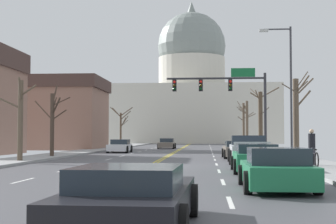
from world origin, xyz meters
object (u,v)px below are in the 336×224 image
(sedan_near_02, at_px, (256,159))
(sedan_oncoming_01, at_px, (167,144))
(sedan_near_00, at_px, (237,150))
(pedestrian_00, at_px, (312,145))
(sedan_near_03, at_px, (276,170))
(pickup_truck_near_01, at_px, (249,150))
(sedan_oncoming_00, at_px, (120,146))
(street_lamp_right, at_px, (287,81))
(bicycle_parked, at_px, (314,159))
(signal_gantry, at_px, (229,92))
(sedan_near_04, at_px, (131,199))

(sedan_near_02, height_order, sedan_oncoming_01, sedan_oncoming_01)
(sedan_near_00, distance_m, pedestrian_00, 10.71)
(sedan_near_00, height_order, sedan_near_03, sedan_near_03)
(pickup_truck_near_01, height_order, sedan_oncoming_00, pickup_truck_near_01)
(pickup_truck_near_01, bearing_deg, sedan_near_02, -92.37)
(pickup_truck_near_01, xyz_separation_m, sedan_oncoming_00, (-10.42, 17.15, -0.16))
(street_lamp_right, height_order, sedan_near_00, street_lamp_right)
(sedan_near_02, xyz_separation_m, pedestrian_00, (3.03, 3.08, 0.54))
(sedan_oncoming_00, xyz_separation_m, bicycle_parked, (13.00, -22.35, -0.08))
(sedan_near_03, bearing_deg, sedan_oncoming_01, 98.57)
(signal_gantry, distance_m, sedan_oncoming_01, 20.86)
(signal_gantry, distance_m, street_lamp_right, 9.09)
(sedan_near_04, height_order, sedan_oncoming_01, sedan_oncoming_01)
(street_lamp_right, relative_size, pickup_truck_near_01, 1.50)
(pickup_truck_near_01, distance_m, sedan_near_04, 20.93)
(sedan_oncoming_00, xyz_separation_m, pedestrian_00, (13.16, -21.09, 0.55))
(signal_gantry, bearing_deg, street_lamp_right, -69.49)
(signal_gantry, distance_m, sedan_near_04, 32.02)
(street_lamp_right, bearing_deg, pickup_truck_near_01, -136.69)
(signal_gantry, height_order, sedan_oncoming_01, signal_gantry)
(sedan_near_02, xyz_separation_m, sedan_oncoming_00, (-10.13, 24.17, -0.02))
(sedan_oncoming_01, height_order, pedestrian_00, pedestrian_00)
(sedan_near_00, height_order, sedan_oncoming_01, sedan_oncoming_01)
(street_lamp_right, distance_m, sedan_oncoming_00, 20.12)
(street_lamp_right, height_order, sedan_near_03, street_lamp_right)
(sedan_near_03, distance_m, sedan_oncoming_00, 32.79)
(sedan_near_04, xyz_separation_m, pedestrian_00, (6.45, 16.66, 0.60))
(street_lamp_right, relative_size, sedan_near_00, 1.94)
(signal_gantry, height_order, sedan_oncoming_00, signal_gantry)
(sedan_oncoming_00, height_order, sedan_oncoming_01, sedan_oncoming_01)
(sedan_near_00, height_order, sedan_near_02, sedan_near_02)
(sedan_near_00, relative_size, sedan_near_04, 0.91)
(sedan_oncoming_01, height_order, bicycle_parked, sedan_oncoming_01)
(sedan_oncoming_01, bearing_deg, bicycle_parked, -74.80)
(signal_gantry, bearing_deg, sedan_near_03, -89.51)
(sedan_oncoming_01, bearing_deg, sedan_near_02, -79.71)
(sedan_oncoming_00, height_order, pedestrian_00, pedestrian_00)
(sedan_oncoming_00, relative_size, bicycle_parked, 2.48)
(pickup_truck_near_01, relative_size, sedan_oncoming_00, 1.25)
(pickup_truck_near_01, relative_size, bicycle_parked, 3.09)
(sedan_near_04, relative_size, sedan_oncoming_00, 1.06)
(sedan_near_00, xyz_separation_m, sedan_near_02, (-0.02, -13.35, 0.02))
(sedan_near_03, xyz_separation_m, sedan_near_04, (-3.33, -6.54, -0.05))
(street_lamp_right, relative_size, bicycle_parked, 4.65)
(sedan_oncoming_01, bearing_deg, street_lamp_right, -70.87)
(sedan_near_00, height_order, sedan_oncoming_00, sedan_oncoming_00)
(sedan_near_00, distance_m, sedan_near_02, 13.35)
(sedan_near_00, distance_m, pickup_truck_near_01, 6.34)
(signal_gantry, bearing_deg, sedan_near_00, -85.98)
(sedan_oncoming_00, distance_m, sedan_oncoming_01, 13.55)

